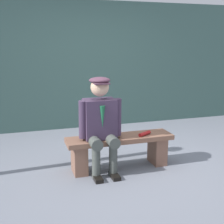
{
  "coord_description": "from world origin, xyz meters",
  "views": [
    {
      "loc": [
        1.3,
        3.77,
        1.71
      ],
      "look_at": [
        0.11,
        0.0,
        0.81
      ],
      "focal_mm": 48.68,
      "sensor_mm": 36.0,
      "label": 1
    }
  ],
  "objects": [
    {
      "name": "ground_plane",
      "position": [
        0.0,
        0.0,
        0.0
      ],
      "size": [
        30.0,
        30.0,
        0.0
      ],
      "primitive_type": "plane",
      "color": "slate"
    },
    {
      "name": "bench",
      "position": [
        0.0,
        0.0,
        0.3
      ],
      "size": [
        1.48,
        0.37,
        0.46
      ],
      "color": "brown",
      "rests_on": "ground"
    },
    {
      "name": "seated_man",
      "position": [
        0.29,
        0.05,
        0.71
      ],
      "size": [
        0.58,
        0.55,
        1.28
      ],
      "color": "#43324B",
      "rests_on": "ground"
    },
    {
      "name": "rolled_magazine",
      "position": [
        -0.34,
        0.06,
        0.48
      ],
      "size": [
        0.21,
        0.15,
        0.05
      ],
      "primitive_type": "cylinder",
      "rotation": [
        0.0,
        1.57,
        0.52
      ],
      "color": "#B21E1E",
      "rests_on": "bench"
    },
    {
      "name": "stadium_wall",
      "position": [
        0.0,
        -2.32,
        1.26
      ],
      "size": [
        12.0,
        0.24,
        2.52
      ],
      "primitive_type": "cube",
      "color": "#3D5C55",
      "rests_on": "ground"
    }
  ]
}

